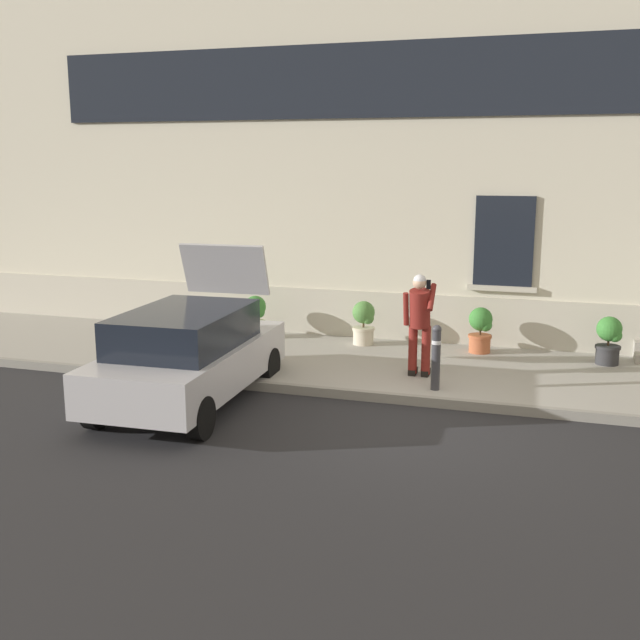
% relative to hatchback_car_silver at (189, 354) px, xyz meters
% --- Properties ---
extents(ground_plane, '(80.00, 80.00, 0.00)m').
position_rel_hatchback_car_silver_xyz_m(ground_plane, '(3.38, 0.02, -0.80)').
color(ground_plane, '#232326').
extents(sidewalk, '(24.00, 3.60, 0.15)m').
position_rel_hatchback_car_silver_xyz_m(sidewalk, '(3.38, 2.82, -0.72)').
color(sidewalk, '#99968E').
rests_on(sidewalk, ground).
extents(curb_edge, '(24.00, 0.12, 0.15)m').
position_rel_hatchback_car_silver_xyz_m(curb_edge, '(3.38, 0.96, -0.72)').
color(curb_edge, gray).
rests_on(curb_edge, ground).
extents(building_facade, '(24.00, 1.52, 7.50)m').
position_rel_hatchback_car_silver_xyz_m(building_facade, '(3.39, 5.31, 2.93)').
color(building_facade, beige).
rests_on(building_facade, ground).
extents(hatchback_car_silver, '(1.90, 4.12, 2.34)m').
position_rel_hatchback_car_silver_xyz_m(hatchback_car_silver, '(0.00, 0.00, 0.00)').
color(hatchback_car_silver, '#B7B7BF').
rests_on(hatchback_car_silver, ground).
extents(bollard_near_person, '(0.15, 0.15, 1.04)m').
position_rel_hatchback_car_silver_xyz_m(bollard_near_person, '(3.57, 1.37, -0.09)').
color(bollard_near_person, '#333338').
rests_on(bollard_near_person, sidewalk).
extents(person_on_phone, '(0.51, 0.51, 1.74)m').
position_rel_hatchback_car_silver_xyz_m(person_on_phone, '(3.19, 2.03, 0.35)').
color(person_on_phone, maroon).
rests_on(person_on_phone, sidewalk).
extents(planter_olive, '(0.44, 0.44, 0.86)m').
position_rel_hatchback_car_silver_xyz_m(planter_olive, '(-0.50, 3.93, -0.19)').
color(planter_olive, '#606B38').
rests_on(planter_olive, sidewalk).
extents(planter_cream, '(0.44, 0.44, 0.86)m').
position_rel_hatchback_car_silver_xyz_m(planter_cream, '(1.75, 4.00, -0.19)').
color(planter_cream, beige).
rests_on(planter_cream, sidewalk).
extents(planter_terracotta, '(0.44, 0.44, 0.86)m').
position_rel_hatchback_car_silver_xyz_m(planter_terracotta, '(4.00, 4.02, -0.19)').
color(planter_terracotta, '#B25B38').
rests_on(planter_terracotta, sidewalk).
extents(planter_charcoal, '(0.44, 0.44, 0.86)m').
position_rel_hatchback_car_silver_xyz_m(planter_charcoal, '(6.25, 3.83, -0.19)').
color(planter_charcoal, '#2D2D30').
rests_on(planter_charcoal, sidewalk).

